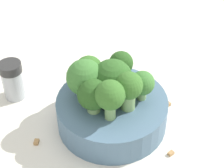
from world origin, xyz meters
The scene contains 14 objects.
ground_plane centered at (0.00, 0.00, 0.00)m, with size 3.00×3.00×0.00m, color silver.
bowl centered at (0.00, 0.00, 0.02)m, with size 0.15×0.15×0.04m, color slate.
broccoli_floret_0 centered at (-0.01, 0.04, 0.07)m, with size 0.03×0.03×0.04m.
broccoli_floret_1 centered at (-0.01, 0.00, 0.07)m, with size 0.05×0.05×0.06m.
broccoli_floret_2 centered at (-0.04, 0.01, 0.07)m, with size 0.03×0.03×0.05m.
broccoli_floret_3 centered at (0.03, 0.00, 0.08)m, with size 0.04×0.04×0.06m.
broccoli_floret_4 centered at (0.02, -0.02, 0.07)m, with size 0.04×0.04×0.05m.
broccoli_floret_5 centered at (0.01, 0.02, 0.08)m, with size 0.04×0.04×0.06m.
broccoli_floret_6 centered at (-0.03, -0.03, 0.07)m, with size 0.04×0.04×0.04m.
broccoli_floret_7 centered at (-0.01, -0.04, 0.07)m, with size 0.05×0.05×0.06m.
pepper_shaker centered at (-0.05, -0.15, 0.03)m, with size 0.03×0.03×0.06m.
almond_crumb_0 centered at (0.05, 0.08, 0.00)m, with size 0.01×0.01×0.01m, color #AD7F4C.
almond_crumb_1 centered at (-0.04, 0.08, 0.00)m, with size 0.01×0.01×0.01m, color #AD7F4C.
almond_crumb_2 centered at (0.05, -0.10, 0.00)m, with size 0.01×0.01×0.01m, color #AD7F4C.
Camera 1 is at (0.37, 0.03, 0.38)m, focal length 60.00 mm.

